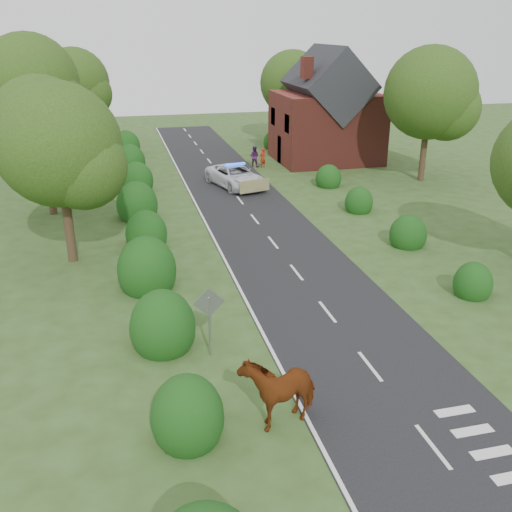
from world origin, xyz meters
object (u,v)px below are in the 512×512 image
object	(u,v)px
pedestrian_purple	(254,157)
police_van	(235,176)
road_sign	(209,312)
pedestrian_red	(263,158)
cow	(279,391)

from	to	relation	value
pedestrian_purple	police_van	bearing A→B (deg)	94.38
road_sign	pedestrian_red	distance (m)	28.11
police_van	pedestrian_red	xyz separation A→B (m)	(3.33, 5.22, 0.04)
cow	pedestrian_red	world-z (taller)	cow
cow	road_sign	bearing A→B (deg)	-179.87
cow	pedestrian_purple	distance (m)	31.57
cow	police_van	bearing A→B (deg)	151.35
road_sign	pedestrian_purple	bearing A→B (deg)	73.22
pedestrian_red	pedestrian_purple	distance (m)	0.70
police_van	pedestrian_red	world-z (taller)	police_van
road_sign	pedestrian_red	bearing A→B (deg)	71.84
cow	police_van	size ratio (longest dim) A/B	0.42
police_van	pedestrian_purple	size ratio (longest dim) A/B	3.52
road_sign	cow	xyz separation A→B (m)	(1.34, -3.76, -0.78)
road_sign	pedestrian_purple	size ratio (longest dim) A/B	1.51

